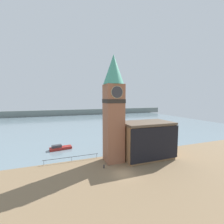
{
  "coord_description": "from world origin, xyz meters",
  "views": [
    {
      "loc": [
        -11.94,
        -25.64,
        14.86
      ],
      "look_at": [
        -0.72,
        5.07,
        11.88
      ],
      "focal_mm": 24.0,
      "sensor_mm": 36.0,
      "label": 1
    }
  ],
  "objects_px": {
    "boat_near": "(60,148)",
    "pier_building": "(147,140)",
    "mooring_bollard_near": "(104,166)",
    "clock_tower": "(114,106)"
  },
  "relations": [
    {
      "from": "boat_near",
      "to": "pier_building",
      "type": "bearing_deg",
      "value": -41.4
    },
    {
      "from": "boat_near",
      "to": "mooring_bollard_near",
      "type": "bearing_deg",
      "value": -69.21
    },
    {
      "from": "clock_tower",
      "to": "boat_near",
      "type": "xyz_separation_m",
      "value": [
        -11.96,
        12.59,
        -12.61
      ]
    },
    {
      "from": "boat_near",
      "to": "mooring_bollard_near",
      "type": "height_order",
      "value": "boat_near"
    },
    {
      "from": "clock_tower",
      "to": "boat_near",
      "type": "bearing_deg",
      "value": 133.52
    },
    {
      "from": "pier_building",
      "to": "mooring_bollard_near",
      "type": "bearing_deg",
      "value": -169.7
    },
    {
      "from": "clock_tower",
      "to": "boat_near",
      "type": "relative_size",
      "value": 3.91
    },
    {
      "from": "pier_building",
      "to": "mooring_bollard_near",
      "type": "xyz_separation_m",
      "value": [
        -11.89,
        -2.16,
        -4.1
      ]
    },
    {
      "from": "boat_near",
      "to": "mooring_bollard_near",
      "type": "relative_size",
      "value": 7.94
    },
    {
      "from": "clock_tower",
      "to": "mooring_bollard_near",
      "type": "xyz_separation_m",
      "value": [
        -3.3,
        -2.92,
        -12.73
      ]
    }
  ]
}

